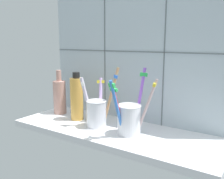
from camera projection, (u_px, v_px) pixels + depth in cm
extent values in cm
cube|color=silver|center=(114.00, 132.00, 74.97)|extent=(64.00, 22.00, 2.00)
cube|color=#B2C1CC|center=(134.00, 58.00, 80.64)|extent=(64.00, 2.00, 45.00)
cube|color=slate|center=(105.00, 57.00, 85.48)|extent=(0.30, 0.20, 45.00)
cube|color=slate|center=(164.00, 59.00, 74.00)|extent=(0.30, 0.20, 45.00)
cube|color=slate|center=(132.00, 51.00, 79.34)|extent=(64.00, 0.20, 0.30)
cylinder|color=white|center=(96.00, 114.00, 76.37)|extent=(6.05, 6.05, 7.92)
torus|color=silver|center=(96.00, 101.00, 75.60)|extent=(6.25, 6.25, 0.50)
cylinder|color=silver|center=(87.00, 102.00, 76.02)|extent=(4.31, 3.43, 14.95)
cube|color=white|center=(83.00, 84.00, 74.92)|extent=(1.90, 2.14, 1.30)
cylinder|color=tan|center=(111.00, 97.00, 75.90)|extent=(4.62, 4.22, 17.88)
cube|color=blue|center=(116.00, 77.00, 74.92)|extent=(2.12, 2.20, 1.11)
cylinder|color=#D2AFF6|center=(101.00, 100.00, 78.90)|extent=(2.98, 3.95, 14.22)
cube|color=yellow|center=(101.00, 82.00, 78.94)|extent=(2.49, 2.02, 1.05)
cylinder|color=silver|center=(129.00, 120.00, 70.20)|extent=(6.59, 6.59, 8.20)
torus|color=silver|center=(129.00, 106.00, 69.40)|extent=(6.76, 6.76, 0.50)
cylinder|color=#C33636|center=(118.00, 110.00, 67.63)|extent=(2.11, 5.14, 14.67)
cube|color=green|center=(114.00, 90.00, 65.43)|extent=(2.65, 1.52, 0.97)
cylinder|color=#A35FE7|center=(140.00, 99.00, 72.81)|extent=(0.90, 6.87, 17.94)
cube|color=green|center=(144.00, 75.00, 73.32)|extent=(2.13, 1.11, 1.25)
cylinder|color=#3873CA|center=(117.00, 109.00, 66.47)|extent=(2.09, 5.92, 15.91)
cube|color=green|center=(112.00, 85.00, 63.81)|extent=(2.12, 1.38, 1.29)
cylinder|color=beige|center=(147.00, 107.00, 68.18)|extent=(5.87, 2.24, 15.85)
cube|color=yellow|center=(155.00, 84.00, 66.32)|extent=(1.64, 2.68, 1.12)
cylinder|color=tan|center=(60.00, 97.00, 89.98)|extent=(4.45, 4.45, 11.79)
cylinder|color=tan|center=(59.00, 76.00, 88.45)|extent=(1.80, 1.80, 3.92)
cylinder|color=gold|center=(77.00, 99.00, 82.82)|extent=(4.25, 4.25, 13.91)
cylinder|color=black|center=(76.00, 75.00, 81.27)|extent=(2.34, 2.34, 2.00)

